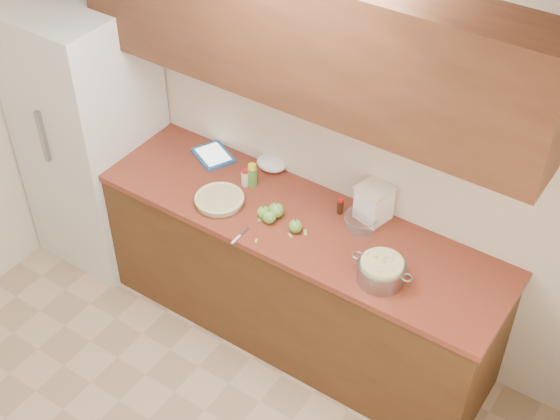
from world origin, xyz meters
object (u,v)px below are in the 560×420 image
Objects in this scene: colander at (381,271)px; tablet at (213,155)px; flour_canister at (374,202)px; pie at (219,200)px.

colander is 1.39m from tablet.
colander is at bearing 11.35° from tablet.
flour_canister is (-0.27, 0.40, 0.05)m from colander.
tablet is (-0.30, 0.33, -0.02)m from pie.
pie is 0.87× the size of colander.
colander is 0.48m from flour_canister.
colander reaches higher than tablet.
flour_canister is 1.08m from tablet.
tablet is (-1.08, -0.05, -0.10)m from flour_canister.
colander is at bearing -56.27° from flour_canister.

